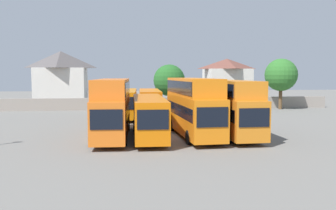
# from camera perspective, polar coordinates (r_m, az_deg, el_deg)

# --- Properties ---
(ground) EXTENTS (140.00, 140.00, 0.00)m
(ground) POSITION_cam_1_polar(r_m,az_deg,el_deg) (48.56, -2.12, -1.42)
(ground) COLOR slate
(depot_boundary_wall) EXTENTS (56.00, 0.50, 1.80)m
(depot_boundary_wall) POSITION_cam_1_polar(r_m,az_deg,el_deg) (54.83, -2.68, 0.24)
(depot_boundary_wall) COLOR gray
(depot_boundary_wall) RESTS_ON ground
(bus_1) EXTENTS (2.99, 11.41, 4.92)m
(bus_1) POSITION_cam_1_polar(r_m,az_deg,el_deg) (30.39, -8.76, 0.01)
(bus_1) COLOR orange
(bus_1) RESTS_ON ground
(bus_2) EXTENTS (2.71, 11.76, 3.39)m
(bus_2) POSITION_cam_1_polar(r_m,az_deg,el_deg) (30.39, -3.07, -1.52)
(bus_2) COLOR orange
(bus_2) RESTS_ON ground
(bus_3) EXTENTS (3.18, 11.21, 4.98)m
(bus_3) POSITION_cam_1_polar(r_m,az_deg,el_deg) (30.84, 3.99, 0.19)
(bus_3) COLOR orange
(bus_3) RESTS_ON ground
(bus_4) EXTENTS (2.83, 11.29, 4.80)m
(bus_4) POSITION_cam_1_polar(r_m,az_deg,el_deg) (31.78, 9.72, 0.09)
(bus_4) COLOR orange
(bus_4) RESTS_ON ground
(bus_5) EXTENTS (3.02, 11.95, 3.38)m
(bus_5) POSITION_cam_1_polar(r_m,az_deg,el_deg) (44.72, -6.69, 0.50)
(bus_5) COLOR orange
(bus_5) RESTS_ON ground
(bus_6) EXTENTS (2.85, 10.75, 3.37)m
(bus_6) POSITION_cam_1_polar(r_m,az_deg,el_deg) (44.89, -2.90, 0.53)
(bus_6) COLOR orange
(bus_6) RESTS_ON ground
(bus_7) EXTENTS (3.09, 12.02, 3.55)m
(bus_7) POSITION_cam_1_polar(r_m,az_deg,el_deg) (44.86, 2.63, 0.65)
(bus_7) COLOR orange
(bus_7) RESTS_ON ground
(house_terrace_left) EXTENTS (8.75, 6.64, 9.30)m
(house_terrace_left) POSITION_cam_1_polar(r_m,az_deg,el_deg) (64.92, -16.54, 4.16)
(house_terrace_left) COLOR silver
(house_terrace_left) RESTS_ON ground
(house_terrace_centre) EXTENTS (7.85, 7.64, 8.15)m
(house_terrace_centre) POSITION_cam_1_polar(r_m,az_deg,el_deg) (66.43, 9.28, 3.79)
(house_terrace_centre) COLOR silver
(house_terrace_centre) RESTS_ON ground
(tree_left_of_lot) EXTENTS (5.03, 5.03, 6.90)m
(tree_left_of_lot) POSITION_cam_1_polar(r_m,az_deg,el_deg) (57.45, 0.20, 3.92)
(tree_left_of_lot) COLOR brown
(tree_left_of_lot) RESTS_ON ground
(tree_behind_wall) EXTENTS (4.92, 4.92, 7.71)m
(tree_behind_wall) POSITION_cam_1_polar(r_m,az_deg,el_deg) (57.59, 17.43, 4.54)
(tree_behind_wall) COLOR brown
(tree_behind_wall) RESTS_ON ground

